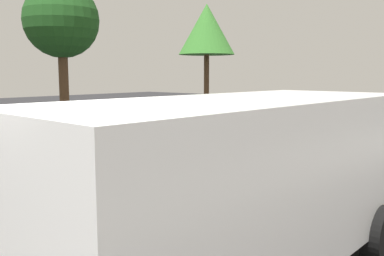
{
  "coord_description": "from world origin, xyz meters",
  "views": [
    {
      "loc": [
        -2.32,
        -3.66,
        2.47
      ],
      "look_at": [
        3.24,
        1.01,
        1.53
      ],
      "focal_mm": 38.96,
      "sensor_mm": 36.0,
      "label": 1
    }
  ],
  "objects_px": {
    "tree_centre_verge": "(207,30)",
    "car_white_approaching": "(267,125)",
    "white_van": "(241,179)",
    "tree_left_verge": "(61,22)"
  },
  "relations": [
    {
      "from": "tree_centre_verge",
      "to": "car_white_approaching",
      "type": "bearing_deg",
      "value": -123.03
    },
    {
      "from": "white_van",
      "to": "car_white_approaching",
      "type": "bearing_deg",
      "value": 27.8
    },
    {
      "from": "white_van",
      "to": "car_white_approaching",
      "type": "xyz_separation_m",
      "value": [
        8.06,
        4.25,
        -0.46
      ]
    },
    {
      "from": "tree_left_verge",
      "to": "tree_centre_verge",
      "type": "height_order",
      "value": "tree_centre_verge"
    },
    {
      "from": "tree_centre_verge",
      "to": "tree_left_verge",
      "type": "bearing_deg",
      "value": -167.74
    },
    {
      "from": "white_van",
      "to": "tree_centre_verge",
      "type": "distance_m",
      "value": 15.19
    },
    {
      "from": "car_white_approaching",
      "to": "tree_left_verge",
      "type": "relative_size",
      "value": 0.97
    },
    {
      "from": "car_white_approaching",
      "to": "tree_left_verge",
      "type": "xyz_separation_m",
      "value": [
        -5.47,
        3.27,
        3.06
      ]
    },
    {
      "from": "car_white_approaching",
      "to": "tree_centre_verge",
      "type": "height_order",
      "value": "tree_centre_verge"
    },
    {
      "from": "tree_left_verge",
      "to": "tree_centre_verge",
      "type": "bearing_deg",
      "value": 12.26
    }
  ]
}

